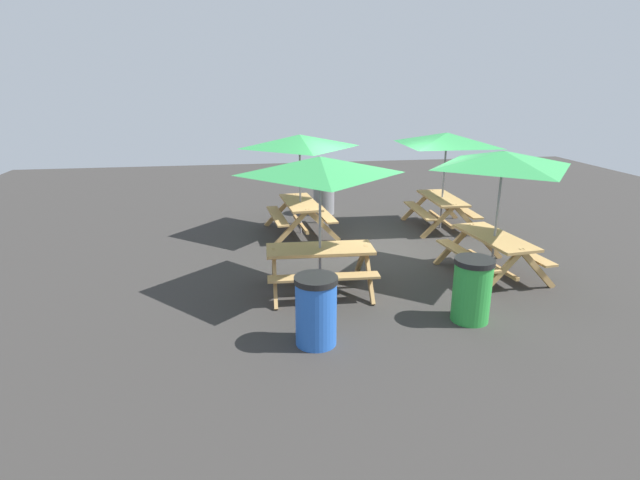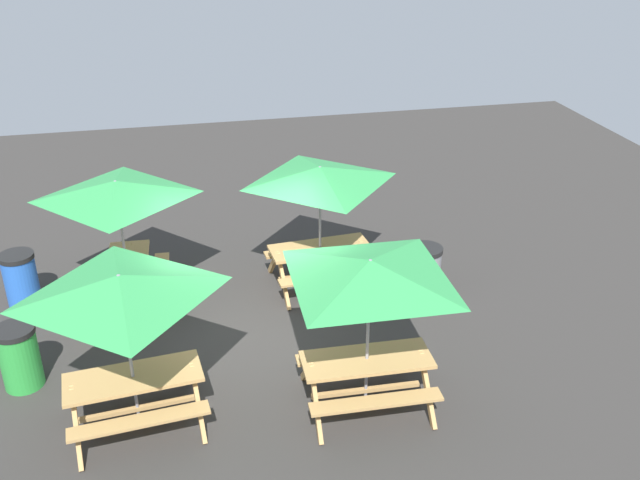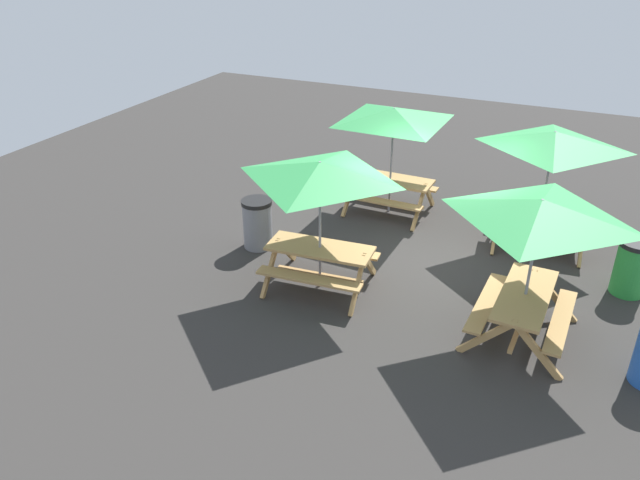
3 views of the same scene
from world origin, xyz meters
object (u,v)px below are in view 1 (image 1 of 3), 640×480
object	(u,v)px
picnic_table_0	(320,176)
trash_bin_gray	(324,196)
trash_bin_blue	(316,310)
picnic_table_2	(502,169)
trash_bin_green	(472,290)
picnic_table_1	(300,149)
picnic_table_3	(446,146)

from	to	relation	value
picnic_table_0	trash_bin_gray	distance (m)	5.39
trash_bin_gray	trash_bin_blue	world-z (taller)	same
picnic_table_0	picnic_table_2	bearing A→B (deg)	5.31
trash_bin_blue	trash_bin_green	xyz separation A→B (m)	(-0.33, 2.39, 0.00)
picnic_table_1	trash_bin_green	bearing A→B (deg)	17.40
picnic_table_1	picnic_table_2	distance (m)	4.52
picnic_table_2	trash_bin_green	bearing A→B (deg)	-41.74
picnic_table_3	trash_bin_green	world-z (taller)	picnic_table_3
picnic_table_1	trash_bin_gray	bearing A→B (deg)	149.14
picnic_table_2	trash_bin_blue	distance (m)	4.35
picnic_table_0	picnic_table_3	size ratio (longest dim) A/B	0.83
trash_bin_gray	trash_bin_green	world-z (taller)	same
picnic_table_0	picnic_table_3	bearing A→B (deg)	45.68
picnic_table_0	picnic_table_3	world-z (taller)	same
picnic_table_0	picnic_table_2	xyz separation A→B (m)	(-0.16, 3.24, 0.00)
trash_bin_green	picnic_table_2	bearing A→B (deg)	144.19
picnic_table_1	trash_bin_gray	xyz separation A→B (m)	(-1.70, 0.84, -1.49)
trash_bin_blue	trash_bin_green	distance (m)	2.41
picnic_table_2	picnic_table_3	distance (m)	3.16
picnic_table_0	trash_bin_green	world-z (taller)	picnic_table_0
picnic_table_1	picnic_table_3	distance (m)	3.44
trash_bin_blue	trash_bin_green	world-z (taller)	same
picnic_table_1	trash_bin_green	xyz separation A→B (m)	(4.88, 1.97, -1.49)
trash_bin_blue	picnic_table_0	bearing A→B (deg)	169.30
trash_bin_green	picnic_table_0	bearing A→B (deg)	-126.02
picnic_table_1	picnic_table_2	bearing A→B (deg)	39.75
picnic_table_0	trash_bin_green	size ratio (longest dim) A/B	2.38
picnic_table_2	picnic_table_1	bearing A→B (deg)	-141.59
trash_bin_gray	trash_bin_blue	size ratio (longest dim) A/B	1.00
picnic_table_1	trash_bin_green	distance (m)	5.47
trash_bin_blue	trash_bin_green	bearing A→B (deg)	97.81
picnic_table_2	trash_bin_gray	bearing A→B (deg)	-160.72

